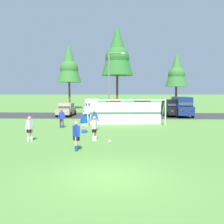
# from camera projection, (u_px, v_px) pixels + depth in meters

# --- Properties ---
(ground_plane) EXTENTS (400.00, 400.00, 0.00)m
(ground_plane) POSITION_uv_depth(u_px,v_px,m) (116.00, 125.00, 24.74)
(ground_plane) COLOR #598C3D
(parking_lot_strip) EXTENTS (52.00, 8.40, 0.01)m
(parking_lot_strip) POSITION_uv_depth(u_px,v_px,m) (118.00, 115.00, 33.85)
(parking_lot_strip) COLOR #333335
(parking_lot_strip) RESTS_ON ground
(soccer_ball) EXTENTS (0.22, 0.22, 0.22)m
(soccer_ball) POSITION_uv_depth(u_px,v_px,m) (110.00, 141.00, 15.96)
(soccer_ball) COLOR white
(soccer_ball) RESTS_ON ground
(soccer_goal) EXTENTS (7.56, 2.61, 2.57)m
(soccer_goal) POSITION_uv_depth(u_px,v_px,m) (126.00, 112.00, 24.46)
(soccer_goal) COLOR white
(soccer_goal) RESTS_ON ground
(player_striker_near) EXTENTS (0.75, 0.29, 1.64)m
(player_striker_near) POSITION_uv_depth(u_px,v_px,m) (94.00, 121.00, 20.95)
(player_striker_near) COLOR brown
(player_striker_near) RESTS_ON ground
(player_midfield_center) EXTENTS (0.30, 0.72, 1.64)m
(player_midfield_center) POSITION_uv_depth(u_px,v_px,m) (94.00, 128.00, 16.68)
(player_midfield_center) COLOR tan
(player_midfield_center) RESTS_ON ground
(player_defender_far) EXTENTS (0.50, 0.65, 1.64)m
(player_defender_far) POSITION_uv_depth(u_px,v_px,m) (76.00, 136.00, 13.89)
(player_defender_far) COLOR tan
(player_defender_far) RESTS_ON ground
(player_winger_left) EXTENTS (0.35, 0.71, 1.64)m
(player_winger_left) POSITION_uv_depth(u_px,v_px,m) (30.00, 129.00, 16.56)
(player_winger_left) COLOR tan
(player_winger_left) RESTS_ON ground
(player_winger_right) EXTENTS (0.62, 0.54, 1.64)m
(player_winger_right) POSITION_uv_depth(u_px,v_px,m) (84.00, 123.00, 19.63)
(player_winger_right) COLOR tan
(player_winger_right) RESTS_ON ground
(player_trailing_back) EXTENTS (0.74, 0.37, 1.64)m
(player_trailing_back) POSITION_uv_depth(u_px,v_px,m) (62.00, 119.00, 22.56)
(player_trailing_back) COLOR brown
(player_trailing_back) RESTS_ON ground
(parked_car_slot_far_left) EXTENTS (2.10, 4.23, 1.72)m
(parked_car_slot_far_left) POSITION_uv_depth(u_px,v_px,m) (66.00, 109.00, 33.16)
(parked_car_slot_far_left) COLOR tan
(parked_car_slot_far_left) RESTS_ON ground
(parked_car_slot_left) EXTENTS (2.33, 4.70, 2.16)m
(parked_car_slot_left) POSITION_uv_depth(u_px,v_px,m) (92.00, 107.00, 34.75)
(parked_car_slot_left) COLOR silver
(parked_car_slot_left) RESTS_ON ground
(parked_car_slot_center_left) EXTENTS (2.14, 4.60, 2.16)m
(parked_car_slot_center_left) POSITION_uv_depth(u_px,v_px,m) (113.00, 108.00, 32.68)
(parked_car_slot_center_left) COLOR red
(parked_car_slot_center_left) RESTS_ON ground
(parked_car_slot_center) EXTENTS (2.36, 4.71, 2.16)m
(parked_car_slot_center) POSITION_uv_depth(u_px,v_px,m) (142.00, 108.00, 32.66)
(parked_car_slot_center) COLOR maroon
(parked_car_slot_center) RESTS_ON ground
(parked_car_slot_center_right) EXTENTS (2.39, 4.73, 2.16)m
(parked_car_slot_center_right) POSITION_uv_depth(u_px,v_px,m) (171.00, 108.00, 33.04)
(parked_car_slot_center_right) COLOR black
(parked_car_slot_center_right) RESTS_ON ground
(parked_car_slot_right) EXTENTS (2.24, 4.82, 2.52)m
(parked_car_slot_right) POSITION_uv_depth(u_px,v_px,m) (182.00, 106.00, 32.44)
(parked_car_slot_right) COLOR navy
(parked_car_slot_right) RESTS_ON ground
(tree_left_edge) EXTENTS (4.37, 4.37, 11.65)m
(tree_left_edge) POSITION_uv_depth(u_px,v_px,m) (69.00, 64.00, 45.28)
(tree_left_edge) COLOR brown
(tree_left_edge) RESTS_ON ground
(tree_mid_left) EXTENTS (5.26, 5.26, 14.03)m
(tree_mid_left) POSITION_uv_depth(u_px,v_px,m) (117.00, 52.00, 41.43)
(tree_mid_left) COLOR brown
(tree_mid_left) RESTS_ON ground
(tree_center_back) EXTENTS (3.58, 3.58, 9.55)m
(tree_center_back) POSITION_uv_depth(u_px,v_px,m) (177.00, 71.00, 40.85)
(tree_center_back) COLOR brown
(tree_center_back) RESTS_ON ground
(street_lamp) EXTENTS (2.00, 0.32, 7.70)m
(street_lamp) POSITION_uv_depth(u_px,v_px,m) (110.00, 85.00, 28.93)
(street_lamp) COLOR slate
(street_lamp) RESTS_ON ground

